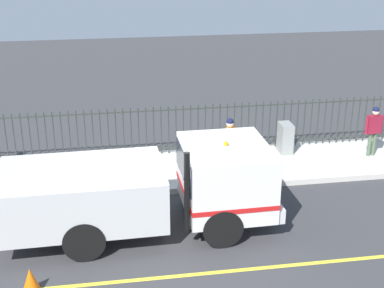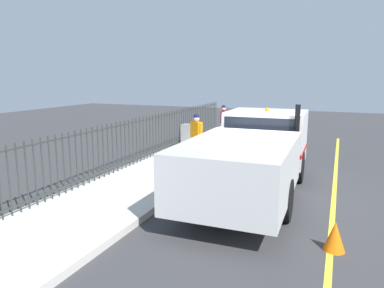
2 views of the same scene
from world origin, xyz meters
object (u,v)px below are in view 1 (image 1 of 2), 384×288
Objects in this scene: utility_cabinet at (285,138)px; work_truck at (157,185)px; traffic_cone at (31,281)px; worker_standing at (230,139)px; pedestrian_distant at (374,126)px.

work_truck is at bearing 130.55° from utility_cabinet.
utility_cabinet is 9.55m from traffic_cone.
traffic_cone is at bearing -15.89° from worker_standing.
pedestrian_distant reaches higher than traffic_cone.
utility_cabinet is 1.73× the size of traffic_cone.
worker_standing is (2.71, -2.43, -0.01)m from work_truck.
traffic_cone is at bearing -53.73° from work_truck.
pedestrian_distant is at bearing -105.06° from utility_cabinet.
work_truck is 3.64m from worker_standing.
worker_standing is 7.22m from traffic_cone.
pedestrian_distant is 1.68× the size of utility_cabinet.
work_truck reaches higher than pedestrian_distant.
pedestrian_distant is 2.78m from utility_cabinet.
traffic_cone is at bearing -158.03° from pedestrian_distant.
worker_standing is at bearing 137.10° from work_truck.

